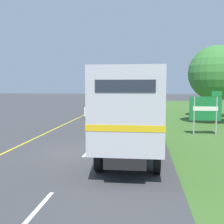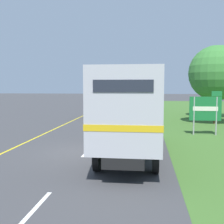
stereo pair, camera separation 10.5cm
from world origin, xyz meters
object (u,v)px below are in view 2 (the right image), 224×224
(lead_car_black_ahead, at_px, (121,98))
(lead_car_grey_ahead, at_px, (140,102))
(roadside_tree_near, at_px, (216,73))
(lead_car_white, at_px, (98,108))
(horse_trailer_truck, at_px, (131,109))
(roadside_tree_mid, at_px, (216,76))
(highway_sign, at_px, (206,109))

(lead_car_black_ahead, bearing_deg, lead_car_grey_ahead, -73.20)
(lead_car_black_ahead, distance_m, roadside_tree_near, 26.95)
(lead_car_white, bearing_deg, horse_trailer_truck, -74.69)
(lead_car_black_ahead, distance_m, roadside_tree_mid, 22.92)
(lead_car_white, distance_m, lead_car_grey_ahead, 10.95)
(roadside_tree_mid, bearing_deg, roadside_tree_near, -103.46)
(roadside_tree_mid, bearing_deg, lead_car_black_ahead, 118.88)
(highway_sign, xyz_separation_m, roadside_tree_mid, (3.03, 10.47, 2.33))
(lead_car_black_ahead, xyz_separation_m, highway_sign, (7.95, -30.39, 0.56))
(lead_car_grey_ahead, relative_size, roadside_tree_near, 0.68)
(highway_sign, relative_size, roadside_tree_near, 0.44)
(horse_trailer_truck, xyz_separation_m, lead_car_white, (-3.87, 14.14, -1.08))
(lead_car_grey_ahead, height_order, lead_car_black_ahead, lead_car_black_ahead)
(lead_car_white, height_order, roadside_tree_near, roadside_tree_near)
(lead_car_grey_ahead, height_order, highway_sign, highway_sign)
(lead_car_white, xyz_separation_m, roadside_tree_mid, (11.19, 1.90, 3.00))
(lead_car_black_ahead, relative_size, roadside_tree_mid, 0.67)
(horse_trailer_truck, relative_size, roadside_tree_mid, 1.39)
(highway_sign, distance_m, roadside_tree_near, 6.24)
(roadside_tree_near, xyz_separation_m, roadside_tree_mid, (1.20, 5.02, -0.10))
(lead_car_grey_ahead, xyz_separation_m, roadside_tree_mid, (7.51, -8.41, 3.03))
(roadside_tree_near, bearing_deg, highway_sign, -108.56)
(horse_trailer_truck, height_order, roadside_tree_mid, roadside_tree_mid)
(lead_car_white, relative_size, highway_sign, 1.47)
(horse_trailer_truck, bearing_deg, lead_car_black_ahead, 95.81)
(lead_car_white, relative_size, lead_car_grey_ahead, 0.94)
(roadside_tree_mid, bearing_deg, lead_car_grey_ahead, 131.76)
(lead_car_grey_ahead, distance_m, highway_sign, 19.42)
(highway_sign, height_order, roadside_tree_near, roadside_tree_near)
(lead_car_grey_ahead, distance_m, lead_car_black_ahead, 12.01)
(lead_car_grey_ahead, distance_m, roadside_tree_near, 15.17)
(lead_car_black_ahead, bearing_deg, highway_sign, -75.34)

